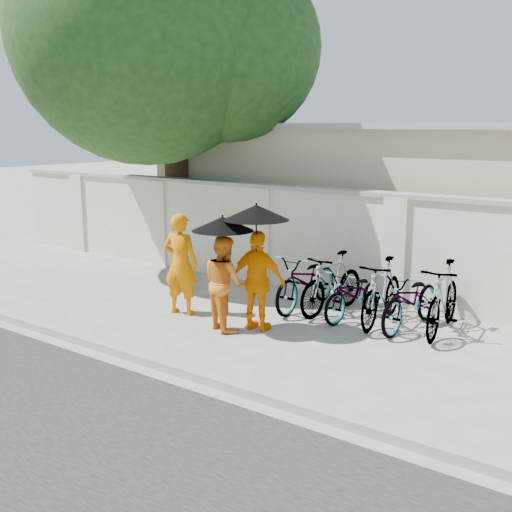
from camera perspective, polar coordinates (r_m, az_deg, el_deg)
The scene contains 16 objects.
ground at distance 10.69m, azimuth -4.98°, elevation -6.34°, with size 80.00×80.00×0.00m, color #B2AA95.
kerb at distance 9.55m, azimuth -11.88°, elevation -8.39°, with size 40.00×0.16×0.12m, color gray.
compound_wall at distance 12.43m, azimuth 8.33°, elevation 0.88°, with size 20.00×0.30×2.00m, color #ECE7CB.
building_behind at distance 15.42m, azimuth 18.54°, elevation 4.71°, with size 14.00×6.00×3.20m, color beige.
shade_tree at distance 14.97m, azimuth -8.34°, elevation 18.43°, with size 6.70×6.20×8.20m.
monk_left at distance 11.29m, azimuth -6.71°, elevation -0.69°, with size 0.65×0.43×1.79m, color orange.
monk_center at distance 10.40m, azimuth -2.86°, elevation -2.37°, with size 0.76×0.59×1.55m, color orange.
parasol_center at distance 10.11m, azimuth -2.99°, elevation 2.88°, with size 0.99×0.99×0.99m.
monk_right at distance 10.30m, azimuth 0.20°, elevation -2.25°, with size 0.96×0.40×1.64m, color #FF8500.
parasol_right at distance 10.01m, azimuth 0.02°, elevation 3.90°, with size 1.05×1.05×1.13m.
bike_0 at distance 11.63m, azimuth 4.55°, elevation -2.24°, with size 0.68×1.95×1.02m, color slate.
bike_1 at distance 11.40m, azimuth 6.76°, elevation -2.40°, with size 0.51×1.81×1.09m, color slate.
bike_2 at distance 11.13m, azimuth 8.78°, elevation -3.38°, with size 0.58×1.66×0.87m, color slate.
bike_3 at distance 10.88m, azimuth 11.11°, elevation -3.17°, with size 0.52×1.84×1.10m, color slate.
bike_4 at distance 10.75m, azimuth 13.64°, elevation -3.83°, with size 0.64×1.85×0.97m, color slate.
bike_5 at distance 10.61m, azimuth 16.28°, elevation -3.65°, with size 0.54×1.92×1.15m, color slate.
Camera 1 is at (6.83, -7.55, 3.27)m, focal length 45.00 mm.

